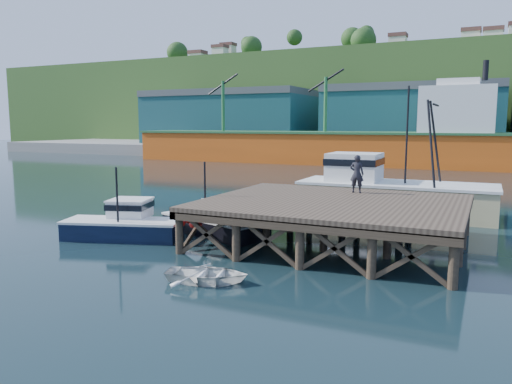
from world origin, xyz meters
The scene contains 12 objects.
ground centered at (0.00, 0.00, 0.00)m, with size 300.00×300.00×0.00m, color black.
wharf centered at (5.50, -0.19, 1.94)m, with size 12.00×10.00×2.62m.
far_quay centered at (0.00, 70.00, 1.00)m, with size 160.00×40.00×2.00m, color gray.
warehouse_left centered at (-35.00, 65.00, 6.50)m, with size 32.00×16.00×9.00m, color #18454F.
warehouse_mid centered at (0.00, 65.00, 6.50)m, with size 28.00×16.00×9.00m, color #18454F.
cargo_ship centered at (-8.46, 48.00, 3.31)m, with size 55.50×10.00×13.75m.
hillside centered at (0.00, 100.00, 11.00)m, with size 220.00×50.00×22.00m, color #2D511E.
boat_navy centered at (-4.51, -3.21, 0.74)m, with size 6.26×4.15×3.68m.
boat_black centered at (-0.72, -0.28, 0.71)m, with size 6.63×5.50×3.85m.
trawler centered at (6.58, 9.20, 1.66)m, with size 12.09×4.39×8.07m.
dinghy centered at (3.02, -7.73, 0.32)m, with size 2.17×3.04×0.63m, color white.
dockworker centered at (5.79, 3.17, 3.13)m, with size 0.73×0.48×2.01m, color black.
Camera 1 is at (12.13, -22.91, 5.75)m, focal length 35.00 mm.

